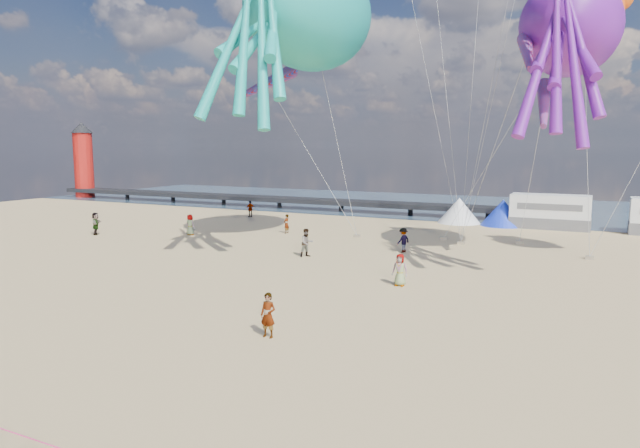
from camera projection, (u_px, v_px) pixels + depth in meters
The scene contains 26 objects.
ground at pixel (231, 384), 17.61m from camera, with size 120.00×120.00×0.00m, color #D8B87C.
water at pixel (505, 208), 66.46m from camera, with size 120.00×120.00×0.00m, color #344D63.
pier at pixel (251, 198), 68.83m from camera, with size 60.00×3.00×0.50m, color black.
lighthouse at pixel (84, 165), 80.62m from camera, with size 2.60×2.60×9.00m, color #A5140F.
motorhome_0 at pixel (550, 212), 50.30m from camera, with size 6.60×2.50×3.00m, color silver.
tent_white at pixel (459, 210), 53.85m from camera, with size 4.00×4.00×2.40m, color white.
tent_blue at pixel (503, 213), 52.10m from camera, with size 4.00×4.00×2.40m, color #1933CC.
standing_person at pixel (268, 315), 21.78m from camera, with size 0.64×0.42×1.75m, color tan.
beachgoer_0 at pixel (400, 270), 29.80m from camera, with size 0.62×0.41×1.70m, color #7F6659.
beachgoer_1 at pixel (307, 243), 37.55m from camera, with size 0.92×0.60×1.88m, color #7F6659.
beachgoer_2 at pixel (403, 240), 39.13m from camera, with size 0.82×0.64×1.70m, color #7F6659.
beachgoer_3 at pixel (250, 209), 58.29m from camera, with size 1.09×0.63×1.68m, color #7F6659.
beachgoer_4 at pixel (96, 224), 46.81m from camera, with size 1.08×0.45×1.85m, color #7F6659.
beachgoer_5 at pixel (286, 224), 47.63m from camera, with size 1.48×0.47×1.60m, color #7F6659.
beachgoer_6 at pixel (190, 225), 46.68m from camera, with size 0.62×0.41×1.71m, color #7F6659.
sandbag_a at pixel (357, 236), 45.67m from camera, with size 0.50×0.35×0.22m, color gray.
sandbag_b at pixel (444, 238), 44.50m from camera, with size 0.50×0.35×0.22m, color gray.
sandbag_c at pixel (590, 258), 36.82m from camera, with size 0.50×0.35×0.22m, color gray.
sandbag_d at pixel (519, 242), 42.68m from camera, with size 0.50×0.35×0.22m, color gray.
sandbag_e at pixel (461, 243), 42.36m from camera, with size 0.50×0.35×0.22m, color gray.
kite_octopus_teal at pixel (310, 12), 39.22m from camera, with size 5.43×12.67×14.48m, color teal, non-canonical shape.
kite_octopus_purple at pixel (570, 27), 33.24m from camera, with size 4.63×10.80×12.34m, color #6B1894, non-canonical shape.
kite_teddy_orange at pixel (584, 10), 33.31m from camera, with size 5.30×4.99×7.49m, color #FF5E11, non-canonical shape.
windsock_left at pixel (268, 83), 42.21m from camera, with size 1.10×7.14×7.14m, color red, non-canonical shape.
windsock_mid at pixel (544, 104), 35.10m from camera, with size 1.00×6.84×6.84m, color red, non-canonical shape.
windsock_right at pixel (527, 53), 30.77m from camera, with size 0.90×4.59×4.59m, color red, non-canonical shape.
Camera 1 is at (9.88, -13.82, 7.32)m, focal length 32.00 mm.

